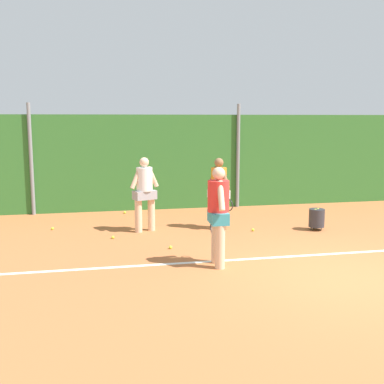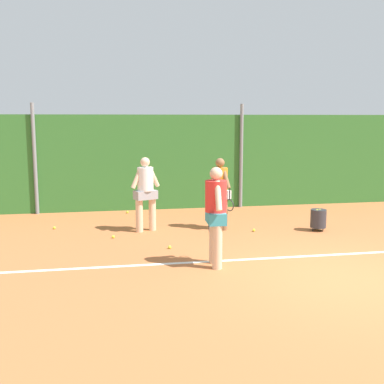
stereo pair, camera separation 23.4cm
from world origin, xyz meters
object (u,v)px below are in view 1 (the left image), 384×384
at_px(tennis_ball_6, 125,212).
at_px(player_backcourt_far, 145,190).
at_px(tennis_ball_5, 253,230).
at_px(tennis_ball_0, 113,237).
at_px(tennis_ball_4, 52,229).
at_px(player_foreground_near, 218,211).
at_px(player_midcourt, 219,189).
at_px(tennis_ball_2, 318,219).
at_px(tennis_ball_1, 170,247).
at_px(ball_hopper, 317,218).

bearing_deg(tennis_ball_6, player_backcourt_far, -81.15).
bearing_deg(tennis_ball_5, tennis_ball_0, -179.08).
bearing_deg(tennis_ball_5, tennis_ball_4, 166.90).
xyz_separation_m(player_foreground_near, player_backcourt_far, (-0.99, 2.82, -0.02)).
bearing_deg(player_midcourt, player_backcourt_far, -120.50).
relative_size(player_backcourt_far, tennis_ball_4, 25.90).
bearing_deg(tennis_ball_4, tennis_ball_0, -39.36).
height_order(tennis_ball_0, tennis_ball_2, same).
bearing_deg(tennis_ball_1, tennis_ball_2, 24.78).
height_order(ball_hopper, tennis_ball_2, ball_hopper).
relative_size(player_midcourt, tennis_ball_6, 25.35).
xyz_separation_m(player_backcourt_far, tennis_ball_2, (4.46, 0.30, -0.93)).
bearing_deg(player_midcourt, tennis_ball_5, 31.63).
height_order(player_backcourt_far, tennis_ball_4, player_backcourt_far).
xyz_separation_m(player_midcourt, tennis_ball_4, (-3.85, 0.64, -0.90)).
xyz_separation_m(player_backcourt_far, tennis_ball_5, (2.44, -0.50, -0.93)).
xyz_separation_m(ball_hopper, tennis_ball_6, (-4.27, 2.85, -0.26)).
distance_m(tennis_ball_0, tennis_ball_5, 3.20).
relative_size(player_foreground_near, player_midcourt, 1.05).
height_order(player_backcourt_far, tennis_ball_6, player_backcourt_far).
height_order(player_foreground_near, tennis_ball_6, player_foreground_near).
bearing_deg(player_midcourt, tennis_ball_1, -70.21).
bearing_deg(player_midcourt, tennis_ball_2, 70.11).
distance_m(player_backcourt_far, tennis_ball_5, 2.66).
height_order(player_foreground_near, player_backcourt_far, player_foreground_near).
relative_size(ball_hopper, tennis_ball_2, 7.78).
relative_size(tennis_ball_1, tennis_ball_2, 1.00).
distance_m(player_midcourt, tennis_ball_5, 1.22).
bearing_deg(tennis_ball_4, tennis_ball_1, -41.40).
xyz_separation_m(tennis_ball_0, tennis_ball_1, (1.10, -1.05, 0.00)).
bearing_deg(tennis_ball_2, tennis_ball_1, -155.22).
relative_size(player_backcourt_far, tennis_ball_2, 25.90).
distance_m(player_foreground_near, tennis_ball_2, 4.76).
height_order(player_foreground_near, tennis_ball_5, player_foreground_near).
height_order(player_foreground_near, tennis_ball_0, player_foreground_near).
distance_m(tennis_ball_1, tennis_ball_2, 4.54).
distance_m(ball_hopper, tennis_ball_6, 5.14).
xyz_separation_m(player_backcourt_far, tennis_ball_4, (-2.11, 0.56, -0.93)).
relative_size(player_midcourt, tennis_ball_5, 25.35).
bearing_deg(tennis_ball_2, tennis_ball_6, 158.77).
bearing_deg(player_foreground_near, tennis_ball_1, 31.34).
height_order(player_midcourt, player_backcourt_far, player_backcourt_far).
height_order(player_midcourt, tennis_ball_1, player_midcourt).
bearing_deg(tennis_ball_0, tennis_ball_1, -43.76).
relative_size(tennis_ball_2, tennis_ball_4, 1.00).
bearing_deg(tennis_ball_5, player_backcourt_far, 168.38).
xyz_separation_m(player_foreground_near, tennis_ball_6, (-1.33, 4.98, -0.95)).
distance_m(tennis_ball_1, tennis_ball_4, 3.27).
bearing_deg(tennis_ball_5, tennis_ball_6, 136.23).
distance_m(player_foreground_near, player_backcourt_far, 2.99).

